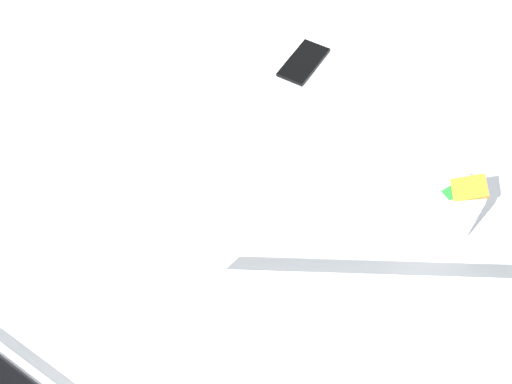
# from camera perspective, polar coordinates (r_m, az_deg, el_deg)

# --- Properties ---
(bed_mattress) EXTENTS (1.80, 1.40, 0.18)m
(bed_mattress) POSITION_cam_1_polar(r_m,az_deg,el_deg) (1.27, -0.46, -0.31)
(bed_mattress) COLOR white
(bed_mattress) RESTS_ON ground
(snack_cup) EXTENTS (0.09, 0.09, 0.15)m
(snack_cup) POSITION_cam_1_polar(r_m,az_deg,el_deg) (1.13, 18.44, -1.44)
(snack_cup) COLOR silver
(snack_cup) RESTS_ON bed_mattress
(cell_phone) EXTENTS (0.13, 0.16, 0.01)m
(cell_phone) POSITION_cam_1_polar(r_m,az_deg,el_deg) (1.42, 4.59, 12.34)
(cell_phone) COLOR black
(cell_phone) RESTS_ON bed_mattress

